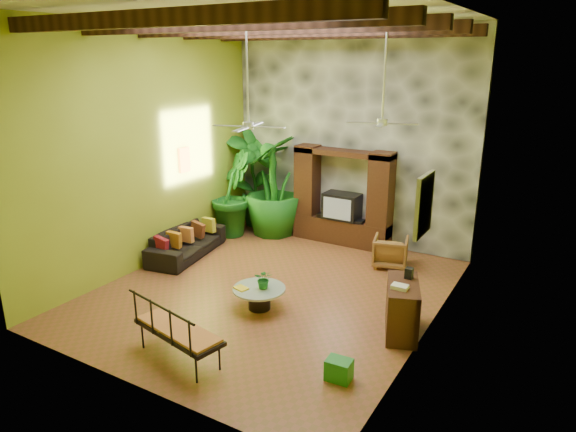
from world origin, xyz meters
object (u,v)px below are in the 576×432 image
Objects in this scene: entertainment_center at (342,204)px; ceiling_fan_back at (383,111)px; tall_plant_c at (273,186)px; side_console at (402,308)px; wicker_armchair at (390,252)px; tall_plant_a at (253,176)px; coffee_table at (259,295)px; iron_bench at (175,329)px; green_bin at (339,370)px; ceiling_fan_front at (248,113)px; sofa at (187,242)px; tall_plant_b at (232,194)px.

entertainment_center is 1.29× the size of ceiling_fan_back.
side_console is (4.41, -3.12, -0.82)m from tall_plant_c.
wicker_armchair is 4.30m from tall_plant_a.
iron_bench is at bearing -93.78° from coffee_table.
tall_plant_a reaches higher than tall_plant_c.
tall_plant_a is 7.17m from green_bin.
ceiling_fan_front is 0.74× the size of tall_plant_c.
ceiling_fan_front is 4.40m from green_bin.
green_bin is (4.89, -5.11, -1.19)m from tall_plant_a.
iron_bench is 2.43m from green_bin.
sofa reaches higher than green_bin.
sofa is at bearing 153.05° from green_bin.
ceiling_fan_front reaches higher than green_bin.
coffee_table is 2.51m from side_console.
ceiling_fan_back is at bearing -25.11° from tall_plant_a.
ceiling_fan_front reaches higher than tall_plant_c.
wicker_armchair is (1.73, 2.72, -3.07)m from ceiling_fan_front.
ceiling_fan_front is at bearing -47.92° from tall_plant_b.
tall_plant_a is 0.86m from tall_plant_c.
tall_plant_b is at bearing 129.89° from iron_bench.
entertainment_center reaches higher than side_console.
ceiling_fan_front reaches higher than iron_bench.
wicker_armchair is at bearing 93.43° from ceiling_fan_back.
tall_plant_a is at bearing 123.62° from ceiling_fan_front.
ceiling_fan_front is at bearing 138.63° from coffee_table.
ceiling_fan_front is 1.72× the size of side_console.
iron_bench is at bearing 59.46° from wicker_armchair.
ceiling_fan_front is 0.69× the size of tall_plant_a.
tall_plant_c is at bearing 115.60° from ceiling_fan_front.
entertainment_center is 1.29× the size of ceiling_fan_front.
tall_plant_a is 4.90m from coffee_table.
ceiling_fan_front is 5.28× the size of green_bin.
wicker_armchair is 4.35m from green_bin.
coffee_table is at bearing 170.58° from side_console.
tall_plant_a is 1.64× the size of iron_bench.
sofa is (-2.65, -2.56, -0.65)m from entertainment_center.
tall_plant_b is 6.62m from green_bin.
ceiling_fan_front reaches higher than sofa.
sofa is 1.34× the size of iron_bench.
tall_plant_c reaches higher than tall_plant_b.
sofa is 2.02× the size of side_console.
wicker_armchair is 4.25m from tall_plant_b.
ceiling_fan_back is 5.28× the size of green_bin.
side_console is at bearing 55.72° from iron_bench.
tall_plant_b is (-0.09, -0.84, -0.29)m from tall_plant_a.
ceiling_fan_front is 1.00× the size of ceiling_fan_back.
wicker_armchair reaches higher than coffee_table.
ceiling_fan_front reaches higher than coffee_table.
ceiling_fan_front is 2.41m from ceiling_fan_back.
ceiling_fan_back reaches higher than tall_plant_b.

